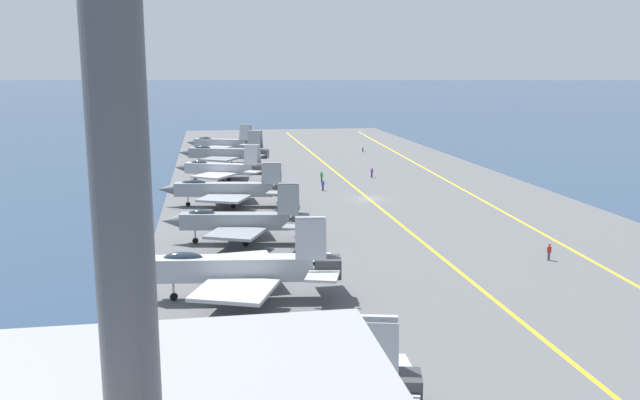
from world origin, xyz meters
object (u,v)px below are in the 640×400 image
(parked_jet_sixth, at_px, (225,153))
(crew_purple_vest, at_px, (372,172))
(parked_jet_third, at_px, (239,221))
(parked_jet_seventh, at_px, (223,143))
(parked_jet_fourth, at_px, (227,189))
(crew_green_vest, at_px, (322,176))
(crew_red_vest, at_px, (549,251))
(crew_white_vest, at_px, (363,147))
(parked_jet_nearest, at_px, (259,383))
(parked_jet_second, at_px, (237,268))
(parked_jet_fifth, at_px, (222,169))
(crew_blue_vest, at_px, (323,185))

(parked_jet_sixth, bearing_deg, crew_purple_vest, -125.86)
(parked_jet_third, bearing_deg, parked_jet_seventh, -0.04)
(parked_jet_fourth, xyz_separation_m, crew_green_vest, (17.01, -15.38, -1.31))
(parked_jet_seventh, relative_size, crew_green_vest, 8.82)
(parked_jet_fourth, height_order, crew_red_vest, parked_jet_fourth)
(parked_jet_third, height_order, crew_green_vest, parked_jet_third)
(parked_jet_seventh, relative_size, crew_white_vest, 9.01)
(parked_jet_nearest, height_order, parked_jet_second, parked_jet_second)
(parked_jet_second, bearing_deg, parked_jet_nearest, -179.35)
(parked_jet_second, bearing_deg, parked_jet_third, -3.27)
(parked_jet_fifth, bearing_deg, crew_blue_vest, -124.09)
(crew_white_vest, bearing_deg, parked_jet_sixth, 120.14)
(parked_jet_fourth, distance_m, crew_blue_vest, 17.04)
(parked_jet_third, distance_m, parked_jet_fourth, 19.40)
(parked_jet_nearest, relative_size, parked_jet_second, 1.02)
(parked_jet_seventh, xyz_separation_m, crew_green_vest, (-38.15, -14.64, -1.39))
(parked_jet_third, relative_size, parked_jet_fourth, 0.88)
(parked_jet_second, relative_size, crew_green_vest, 9.73)
(crew_blue_vest, bearing_deg, crew_purple_vest, -43.20)
(parked_jet_fourth, bearing_deg, parked_jet_sixth, -1.12)
(parked_jet_third, xyz_separation_m, crew_white_vest, (73.69, -30.00, -1.46))
(crew_green_vest, bearing_deg, crew_purple_vest, -72.11)
(parked_jet_seventh, bearing_deg, parked_jet_sixth, 179.95)
(parked_jet_second, distance_m, parked_jet_third, 17.29)
(parked_jet_nearest, bearing_deg, parked_jet_fourth, -0.08)
(parked_jet_seventh, bearing_deg, parked_jet_fifth, 178.52)
(parked_jet_seventh, xyz_separation_m, crew_blue_vest, (-45.93, -13.53, -1.44))
(crew_purple_vest, bearing_deg, parked_jet_third, 149.02)
(parked_jet_fifth, relative_size, crew_blue_vest, 9.17)
(parked_jet_fourth, relative_size, crew_white_vest, 10.20)
(parked_jet_fifth, bearing_deg, parked_jet_fourth, -179.41)
(parked_jet_fifth, xyz_separation_m, crew_blue_vest, (-9.79, -14.46, -1.31))
(parked_jet_third, distance_m, crew_blue_vest, 31.70)
(crew_white_vest, bearing_deg, parked_jet_fourth, 150.53)
(parked_jet_third, height_order, crew_purple_vest, parked_jet_third)
(parked_jet_sixth, relative_size, crew_white_vest, 9.98)
(parked_jet_nearest, bearing_deg, parked_jet_seventh, -0.42)
(parked_jet_sixth, relative_size, crew_purple_vest, 9.94)
(parked_jet_sixth, xyz_separation_m, crew_red_vest, (-67.32, -28.41, -1.55))
(crew_red_vest, bearing_deg, parked_jet_nearest, 131.02)
(crew_blue_vest, bearing_deg, parked_jet_second, 162.39)
(parked_jet_third, relative_size, parked_jet_fifth, 1.01)
(parked_jet_nearest, bearing_deg, parked_jet_third, -1.21)
(parked_jet_sixth, height_order, crew_white_vest, parked_jet_sixth)
(parked_jet_fifth, height_order, crew_blue_vest, parked_jet_fifth)
(parked_jet_second, distance_m, crew_blue_vest, 48.15)
(crew_blue_vest, bearing_deg, parked_jet_fourth, 122.90)
(parked_jet_sixth, xyz_separation_m, crew_green_vest, (-19.89, -14.66, -1.50))
(parked_jet_fifth, relative_size, crew_white_vest, 8.90)
(crew_red_vest, height_order, crew_purple_vest, crew_purple_vest)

